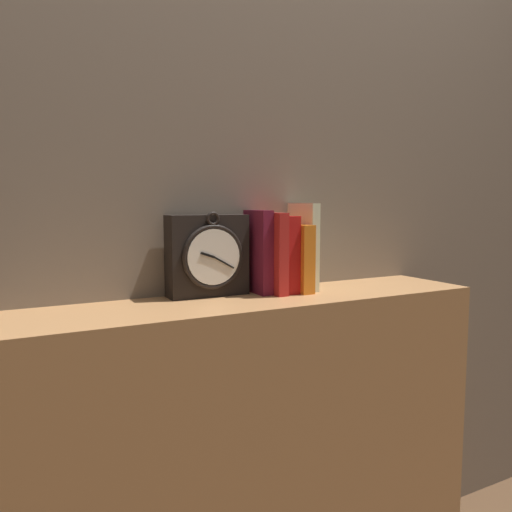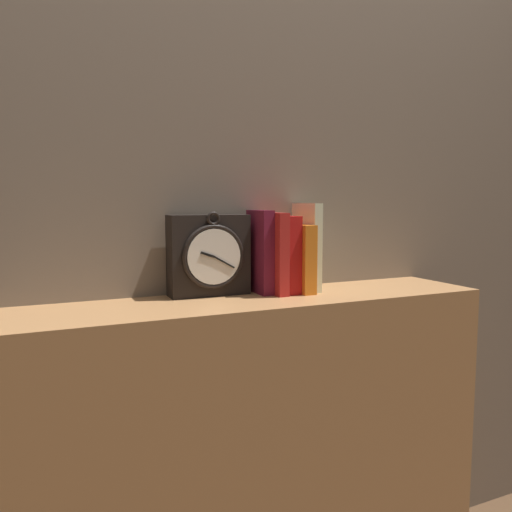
{
  "view_description": "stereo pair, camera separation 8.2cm",
  "coord_description": "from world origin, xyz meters",
  "views": [
    {
      "loc": [
        -0.6,
        -1.13,
        1.16
      ],
      "look_at": [
        0.0,
        0.0,
        1.03
      ],
      "focal_mm": 35.0,
      "sensor_mm": 36.0,
      "label": 1
    },
    {
      "loc": [
        -0.52,
        -1.17,
        1.16
      ],
      "look_at": [
        0.0,
        0.0,
        1.03
      ],
      "focal_mm": 35.0,
      "sensor_mm": 36.0,
      "label": 2
    }
  ],
  "objects": [
    {
      "name": "book_slot0_maroon",
      "position": [
        0.04,
        0.07,
        1.03
      ],
      "size": [
        0.03,
        0.12,
        0.23
      ],
      "color": "maroon",
      "rests_on": "bookshelf"
    },
    {
      "name": "wall_back",
      "position": [
        0.0,
        0.17,
        1.3
      ],
      "size": [
        6.0,
        0.05,
        2.6
      ],
      "color": "#756656",
      "rests_on": "ground_plane"
    },
    {
      "name": "bookshelf",
      "position": [
        0.0,
        0.0,
        0.46
      ],
      "size": [
        1.28,
        0.28,
        0.92
      ],
      "color": "#A87547",
      "rests_on": "ground_plane"
    },
    {
      "name": "clock",
      "position": [
        -0.1,
        0.09,
        1.02
      ],
      "size": [
        0.22,
        0.08,
        0.23
      ],
      "color": "black",
      "rests_on": "bookshelf"
    },
    {
      "name": "book_slot3_orange",
      "position": [
        0.15,
        0.05,
        1.01
      ],
      "size": [
        0.04,
        0.15,
        0.19
      ],
      "color": "orange",
      "rests_on": "bookshelf"
    },
    {
      "name": "book_slot2_red",
      "position": [
        0.11,
        0.06,
        1.02
      ],
      "size": [
        0.04,
        0.14,
        0.21
      ],
      "color": "#B51614",
      "rests_on": "bookshelf"
    },
    {
      "name": "book_slot1_red",
      "position": [
        0.08,
        0.06,
        1.03
      ],
      "size": [
        0.03,
        0.15,
        0.22
      ],
      "color": "#B2211D",
      "rests_on": "bookshelf"
    },
    {
      "name": "book_slot4_cream",
      "position": [
        0.19,
        0.07,
        1.04
      ],
      "size": [
        0.03,
        0.13,
        0.25
      ],
      "color": "beige",
      "rests_on": "bookshelf"
    }
  ]
}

